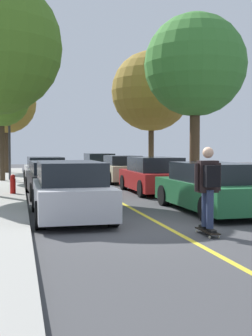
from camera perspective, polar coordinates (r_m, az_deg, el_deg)
ground at (r=10.01m, az=5.55°, el=-7.80°), size 80.00×80.00×0.00m
center_line at (r=13.81m, az=0.07°, el=-4.89°), size 0.12×39.20×0.01m
parked_car_left_nearest at (r=11.39m, az=-7.23°, el=-2.88°), size 1.89×4.21×1.46m
parked_car_left_near at (r=16.86m, az=-9.32°, el=-1.36°), size 2.09×4.71×1.30m
parked_car_left_far at (r=22.63m, az=-10.43°, el=-0.29°), size 2.08×4.49×1.35m
parked_car_right_nearest at (r=12.64m, az=10.87°, el=-2.55°), size 1.90×4.60×1.39m
parked_car_right_near at (r=17.66m, az=3.60°, el=-0.99°), size 2.03×4.46×1.44m
parked_car_right_far at (r=23.06m, az=-0.52°, el=-0.15°), size 1.97×4.44×1.40m
parked_car_right_farthest at (r=29.93m, az=-3.57°, el=0.53°), size 2.06×4.66×1.43m
street_tree_left_near at (r=23.44m, az=-15.80°, el=8.58°), size 2.82×2.82×5.58m
street_tree_left_far at (r=30.90m, az=-15.29°, el=8.06°), size 4.03×4.03×6.68m
street_tree_right_nearest at (r=19.47m, az=8.94°, el=12.95°), size 4.35×4.35×7.37m
street_tree_right_near at (r=25.41m, az=3.29°, el=9.87°), size 4.53×4.53×7.15m
fire_hydrant at (r=16.60m, az=-14.43°, el=-2.03°), size 0.20×0.20×0.70m
streetlamp at (r=23.81m, az=-14.88°, el=6.81°), size 0.36×0.24×6.06m
skateboard at (r=9.36m, az=10.48°, el=-8.02°), size 0.23×0.84×0.10m
skateboarder at (r=9.20m, az=10.61°, el=-2.00°), size 0.58×0.70×1.72m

